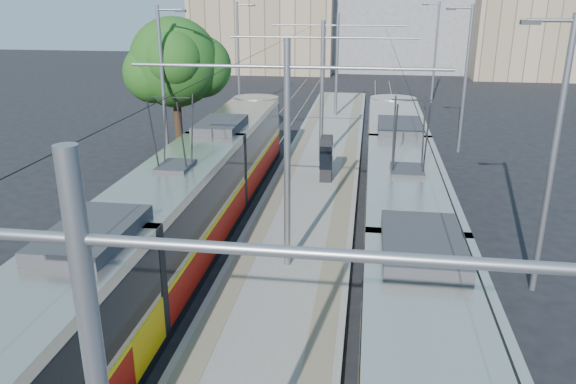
# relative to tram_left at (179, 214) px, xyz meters

# --- Properties ---
(platform) EXTENTS (4.00, 50.00, 0.30)m
(platform) POSITION_rel_tram_left_xyz_m (3.60, 8.72, -1.56)
(platform) COLOR gray
(platform) RESTS_ON ground
(tactile_strip_left) EXTENTS (0.70, 50.00, 0.01)m
(tactile_strip_left) POSITION_rel_tram_left_xyz_m (2.15, 8.72, -1.40)
(tactile_strip_left) COLOR gray
(tactile_strip_left) RESTS_ON platform
(tactile_strip_right) EXTENTS (0.70, 50.00, 0.01)m
(tactile_strip_right) POSITION_rel_tram_left_xyz_m (5.05, 8.72, -1.40)
(tactile_strip_right) COLOR gray
(tactile_strip_right) RESTS_ON platform
(rails) EXTENTS (8.71, 70.00, 0.03)m
(rails) POSITION_rel_tram_left_xyz_m (3.60, 8.72, -1.69)
(rails) COLOR gray
(rails) RESTS_ON ground
(tram_left) EXTENTS (2.43, 27.92, 5.50)m
(tram_left) POSITION_rel_tram_left_xyz_m (0.00, 0.00, 0.00)
(tram_left) COLOR black
(tram_left) RESTS_ON ground
(tram_right) EXTENTS (2.43, 28.51, 5.50)m
(tram_right) POSITION_rel_tram_left_xyz_m (7.20, 0.58, 0.15)
(tram_right) COLOR black
(tram_right) RESTS_ON ground
(catenary) EXTENTS (9.20, 70.00, 7.00)m
(catenary) POSITION_rel_tram_left_xyz_m (3.60, 5.87, 2.81)
(catenary) COLOR gray
(catenary) RESTS_ON platform
(street_lamps) EXTENTS (15.18, 38.22, 8.00)m
(street_lamps) POSITION_rel_tram_left_xyz_m (3.60, 12.72, 2.47)
(street_lamps) COLOR gray
(street_lamps) RESTS_ON ground
(shelter) EXTENTS (0.59, 0.94, 2.06)m
(shelter) POSITION_rel_tram_left_xyz_m (4.12, 8.62, -0.33)
(shelter) COLOR black
(shelter) RESTS_ON platform
(tree) EXTENTS (5.13, 4.74, 7.45)m
(tree) POSITION_rel_tram_left_xyz_m (-3.88, 12.57, 3.33)
(tree) COLOR #382314
(tree) RESTS_ON ground
(building_left) EXTENTS (16.32, 12.24, 12.94)m
(building_left) POSITION_rel_tram_left_xyz_m (-6.40, 51.72, 4.77)
(building_left) COLOR tan
(building_left) RESTS_ON ground
(building_centre) EXTENTS (18.36, 14.28, 15.59)m
(building_centre) POSITION_rel_tram_left_xyz_m (9.60, 55.72, 6.10)
(building_centre) COLOR gray
(building_centre) RESTS_ON ground
(building_right) EXTENTS (14.28, 10.20, 10.97)m
(building_right) POSITION_rel_tram_left_xyz_m (23.60, 49.72, 3.79)
(building_right) COLOR tan
(building_right) RESTS_ON ground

